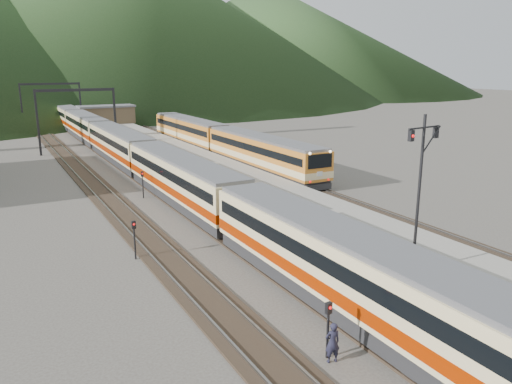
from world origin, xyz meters
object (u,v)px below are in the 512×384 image
second_train (221,140)px  main_train (120,145)px  signal_mast (420,179)px  worker (332,343)px

second_train → main_train: bearing=168.6°
second_train → signal_mast: signal_mast is taller
second_train → worker: size_ratio=25.36×
signal_mast → worker: 9.11m
main_train → signal_mast: bearing=-84.0°
second_train → worker: 43.63m
worker → main_train: bearing=-82.8°
signal_mast → worker: (-7.12, -3.07, -4.79)m
main_train → second_train: 11.73m
signal_mast → worker: size_ratio=4.75×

